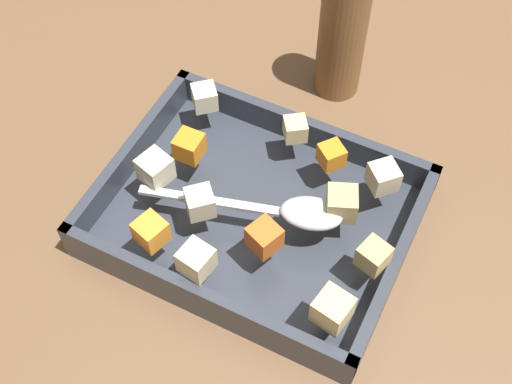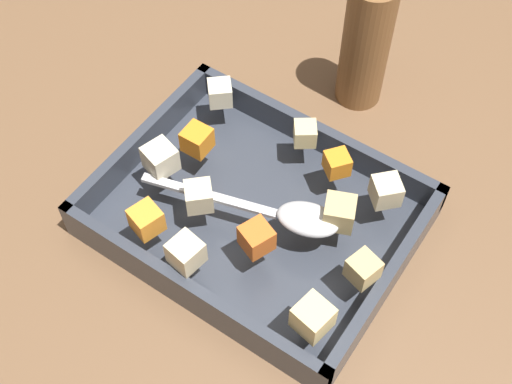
{
  "view_description": "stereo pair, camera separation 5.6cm",
  "coord_description": "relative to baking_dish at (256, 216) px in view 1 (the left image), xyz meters",
  "views": [
    {
      "loc": [
        -0.2,
        0.38,
        0.67
      ],
      "look_at": [
        -0.01,
        0.01,
        0.06
      ],
      "focal_mm": 48.71,
      "sensor_mm": 36.0,
      "label": 1
    },
    {
      "loc": [
        -0.25,
        0.36,
        0.67
      ],
      "look_at": [
        -0.01,
        0.01,
        0.06
      ],
      "focal_mm": 48.71,
      "sensor_mm": 36.0,
      "label": 2
    }
  ],
  "objects": [
    {
      "name": "carrot_chunk_mid_left",
      "position": [
        0.09,
        -0.02,
        0.05
      ],
      "size": [
        0.03,
        0.03,
        0.03
      ],
      "primitive_type": "cube",
      "rotation": [
        0.0,
        0.0,
        1.59
      ],
      "color": "orange",
      "rests_on": "baking_dish"
    },
    {
      "name": "pepper_mill",
      "position": [
        0.0,
        -0.24,
        0.07
      ],
      "size": [
        0.06,
        0.06,
        0.2
      ],
      "color": "brown",
      "rests_on": "ground_plane"
    },
    {
      "name": "carrot_chunk_corner_nw",
      "position": [
        -0.05,
        -0.08,
        0.05
      ],
      "size": [
        0.04,
        0.04,
        0.03
      ],
      "primitive_type": "cube",
      "rotation": [
        0.0,
        0.0,
        2.47
      ],
      "color": "orange",
      "rests_on": "baking_dish"
    },
    {
      "name": "potato_chunk_near_right",
      "position": [
        -0.0,
        -0.1,
        0.05
      ],
      "size": [
        0.03,
        0.03,
        0.03
      ],
      "primitive_type": "cube",
      "rotation": [
        0.0,
        0.0,
        3.76
      ],
      "color": "#E0CC89",
      "rests_on": "baking_dish"
    },
    {
      "name": "potato_chunk_front_center",
      "position": [
        -0.12,
        -0.08,
        0.05
      ],
      "size": [
        0.04,
        0.04,
        0.03
      ],
      "primitive_type": "cube",
      "rotation": [
        0.0,
        0.0,
        3.94
      ],
      "color": "beige",
      "rests_on": "baking_dish"
    },
    {
      "name": "potato_chunk_under_handle",
      "position": [
        0.05,
        0.04,
        0.05
      ],
      "size": [
        0.04,
        0.04,
        0.03
      ],
      "primitive_type": "cube",
      "rotation": [
        0.0,
        0.0,
        2.32
      ],
      "color": "beige",
      "rests_on": "baking_dish"
    },
    {
      "name": "ground_plane",
      "position": [
        0.01,
        -0.01,
        -0.02
      ],
      "size": [
        4.0,
        4.0,
        0.0
      ],
      "primitive_type": "plane",
      "color": "brown"
    },
    {
      "name": "potato_chunk_corner_ne",
      "position": [
        -0.14,
        0.02,
        0.05
      ],
      "size": [
        0.03,
        0.03,
        0.03
      ],
      "primitive_type": "cube",
      "rotation": [
        0.0,
        0.0,
        6.0
      ],
      "color": "tan",
      "rests_on": "baking_dish"
    },
    {
      "name": "carrot_chunk_center",
      "position": [
        0.07,
        0.1,
        0.05
      ],
      "size": [
        0.04,
        0.04,
        0.03
      ],
      "primitive_type": "cube",
      "rotation": [
        0.0,
        0.0,
        2.85
      ],
      "color": "orange",
      "rests_on": "baking_dish"
    },
    {
      "name": "potato_chunk_corner_se",
      "position": [
        -0.09,
        -0.02,
        0.05
      ],
      "size": [
        0.04,
        0.04,
        0.03
      ],
      "primitive_type": "cube",
      "rotation": [
        0.0,
        0.0,
        3.54
      ],
      "color": "tan",
      "rests_on": "baking_dish"
    },
    {
      "name": "baking_dish",
      "position": [
        0.0,
        0.0,
        0.0
      ],
      "size": [
        0.34,
        0.26,
        0.05
      ],
      "color": "#333842",
      "rests_on": "ground_plane"
    },
    {
      "name": "parsnip_chunk_far_left",
      "position": [
        0.11,
        0.03,
        0.05
      ],
      "size": [
        0.04,
        0.04,
        0.03
      ],
      "primitive_type": "cube",
      "rotation": [
        0.0,
        0.0,
        6.0
      ],
      "color": "beige",
      "rests_on": "baking_dish"
    },
    {
      "name": "carrot_chunk_rim_edge",
      "position": [
        -0.03,
        0.05,
        0.05
      ],
      "size": [
        0.04,
        0.04,
        0.03
      ],
      "primitive_type": "cube",
      "rotation": [
        0.0,
        0.0,
        5.9
      ],
      "color": "orange",
      "rests_on": "baking_dish"
    },
    {
      "name": "potato_chunk_mid_right",
      "position": [
        0.01,
        0.1,
        0.05
      ],
      "size": [
        0.03,
        0.03,
        0.03
      ],
      "primitive_type": "cube",
      "rotation": [
        0.0,
        0.0,
        2.98
      ],
      "color": "beige",
      "rests_on": "baking_dish"
    },
    {
      "name": "potato_chunk_near_left",
      "position": [
        -0.13,
        0.09,
        0.05
      ],
      "size": [
        0.04,
        0.04,
        0.03
      ],
      "primitive_type": "cube",
      "rotation": [
        0.0,
        0.0,
        6.1
      ],
      "color": "#E0CC89",
      "rests_on": "baking_dish"
    },
    {
      "name": "serving_spoon",
      "position": [
        -0.05,
        0.0,
        0.05
      ],
      "size": [
        0.22,
        0.08,
        0.02
      ],
      "rotation": [
        0.0,
        0.0,
        0.27
      ],
      "color": "silver",
      "rests_on": "baking_dish"
    },
    {
      "name": "potato_chunk_near_spoon",
      "position": [
        0.11,
        -0.09,
        0.05
      ],
      "size": [
        0.04,
        0.04,
        0.03
      ],
      "primitive_type": "cube",
      "rotation": [
        0.0,
        0.0,
        5.43
      ],
      "color": "beige",
      "rests_on": "baking_dish"
    }
  ]
}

